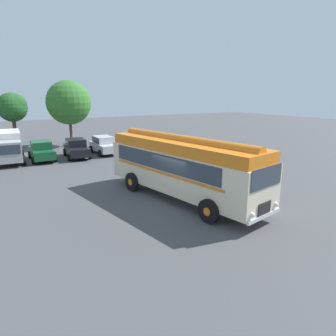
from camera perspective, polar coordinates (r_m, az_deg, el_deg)
The scene contains 9 objects.
ground_plane at distance 15.98m, azimuth 2.81°, elevation -6.53°, with size 120.00×120.00×0.00m, color #474749.
vintage_bus at distance 16.01m, azimuth 2.78°, elevation 0.60°, with size 4.20×10.36×3.49m.
car_near_left at distance 28.00m, azimuth -22.93°, elevation 3.08°, with size 2.01×4.23×1.66m.
car_mid_left at distance 28.25m, azimuth -17.05°, elevation 3.66°, with size 2.21×4.32×1.66m.
car_mid_right at distance 29.37m, azimuth -12.13°, elevation 4.33°, with size 2.01×4.23×1.66m.
car_far_right at distance 30.82m, azimuth -7.28°, elevation 4.97°, with size 2.18×4.31×1.66m.
box_van at distance 28.60m, azimuth -28.19°, elevation 3.79°, with size 2.55×5.86×2.50m.
tree_left_of_centre at distance 34.52m, azimuth -27.40°, elevation 10.32°, with size 2.93×2.93×5.75m.
tree_centre at distance 34.50m, azimuth -18.56°, elevation 11.81°, with size 4.69×4.69×7.03m.
Camera 1 is at (-8.32, -12.45, 5.58)m, focal length 32.00 mm.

